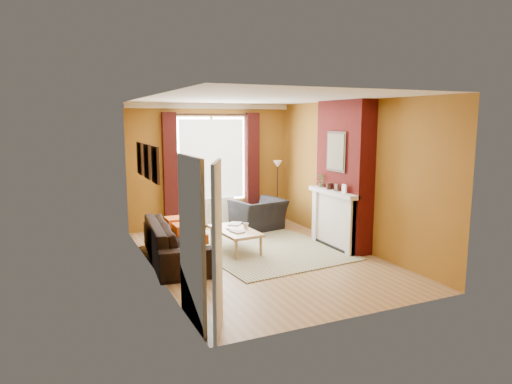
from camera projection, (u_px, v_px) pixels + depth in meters
ground at (262, 257)px, 8.17m from camera, size 5.50×5.50×0.00m
room_walls at (286, 177)px, 8.46m from camera, size 3.82×5.54×2.83m
striped_rug at (260, 246)px, 8.86m from camera, size 2.72×3.55×0.02m
sofa at (177, 241)px, 7.96m from camera, size 1.13×2.43×0.69m
armchair at (258, 215)px, 10.17m from camera, size 1.22×1.11×0.69m
coffee_table at (235, 232)px, 8.53m from camera, size 0.70×1.27×0.41m
wicker_stool at (252, 221)px, 10.14m from camera, size 0.35×0.35×0.42m
floor_lamp at (278, 174)px, 10.77m from camera, size 0.28×0.28×1.49m
book_a at (233, 232)px, 8.26m from camera, size 0.26×0.31×0.03m
book_b at (230, 223)px, 8.96m from camera, size 0.36×0.38×0.02m
mug at (246, 225)px, 8.63m from camera, size 0.12×0.12×0.10m
tv_remote at (229, 229)px, 8.49m from camera, size 0.06×0.15×0.02m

